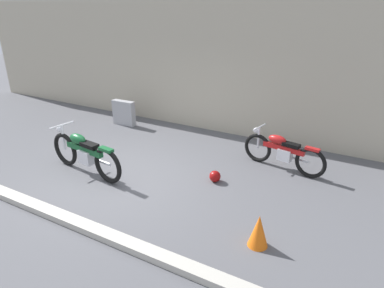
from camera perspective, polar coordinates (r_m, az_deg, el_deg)
ground_plane at (r=7.55m, az=-12.76°, el=-5.77°), size 40.00×40.00×0.00m
building_wall at (r=10.02m, az=1.39°, el=12.78°), size 18.00×0.30×3.59m
curb_strip at (r=6.61m, az=-22.09°, el=-10.87°), size 18.00×0.24×0.12m
stone_marker at (r=10.70m, az=-11.39°, el=5.16°), size 0.74×0.22×0.76m
helmet at (r=7.23m, az=3.89°, el=-5.45°), size 0.24×0.24×0.24m
traffic_cone at (r=5.50m, az=11.14°, el=-14.13°), size 0.32×0.32×0.55m
motorcycle_green at (r=7.78m, az=-17.64°, el=-1.45°), size 2.24×0.62×1.00m
motorcycle_red at (r=7.89m, az=14.98°, el=-1.24°), size 1.96×0.61×0.89m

